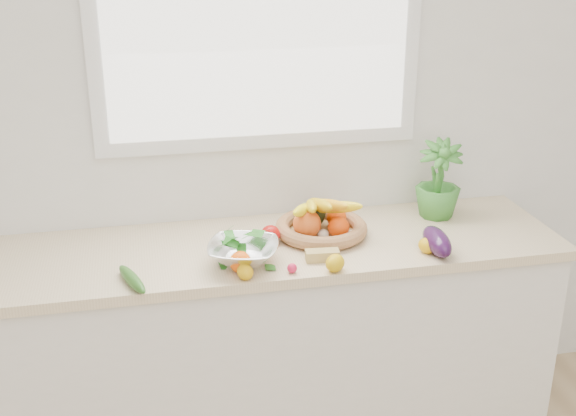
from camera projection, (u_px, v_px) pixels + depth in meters
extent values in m
cube|color=white|center=(259.00, 111.00, 2.89)|extent=(4.50, 0.02, 2.70)
cube|color=silver|center=(275.00, 348.00, 2.95)|extent=(2.20, 0.58, 0.86)
cube|color=beige|center=(274.00, 248.00, 2.79)|extent=(2.24, 0.62, 0.04)
cube|color=white|center=(258.00, 8.00, 2.73)|extent=(1.30, 0.03, 1.10)
cube|color=white|center=(259.00, 9.00, 2.71)|extent=(1.18, 0.01, 0.98)
sphere|color=#FF5908|center=(240.00, 262.00, 2.54)|extent=(0.09, 0.09, 0.08)
ellipsoid|color=#E7AA0C|center=(245.00, 272.00, 2.49)|extent=(0.07, 0.08, 0.06)
ellipsoid|color=gold|center=(335.00, 263.00, 2.55)|extent=(0.10, 0.10, 0.06)
ellipsoid|color=#D69D0B|center=(427.00, 246.00, 2.69)|extent=(0.08, 0.09, 0.06)
sphere|color=#B5100E|center=(271.00, 235.00, 2.76)|extent=(0.09, 0.09, 0.08)
cube|color=tan|center=(322.00, 255.00, 2.63)|extent=(0.13, 0.06, 0.04)
ellipsoid|color=white|center=(352.00, 235.00, 2.80)|extent=(0.06, 0.06, 0.04)
ellipsoid|color=silver|center=(323.00, 235.00, 2.81)|extent=(0.06, 0.06, 0.04)
ellipsoid|color=white|center=(432.00, 231.00, 2.84)|extent=(0.05, 0.05, 0.04)
ellipsoid|color=#2C0E36|center=(437.00, 241.00, 2.69)|extent=(0.10, 0.23, 0.09)
ellipsoid|color=#1B5819|center=(132.00, 279.00, 2.45)|extent=(0.12, 0.23, 0.04)
sphere|color=#DF1B47|center=(292.00, 268.00, 2.54)|extent=(0.04, 0.04, 0.04)
imported|color=#3C8630|center=(439.00, 180.00, 2.98)|extent=(0.23, 0.23, 0.33)
cylinder|color=tan|center=(321.00, 234.00, 2.85)|extent=(0.35, 0.35, 0.01)
torus|color=#AE7D4D|center=(321.00, 228.00, 2.84)|extent=(0.41, 0.41, 0.06)
sphere|color=orange|center=(307.00, 224.00, 2.79)|extent=(0.12, 0.12, 0.11)
sphere|color=#F34507|center=(339.00, 227.00, 2.79)|extent=(0.09, 0.09, 0.08)
sphere|color=#FF4E08|center=(337.00, 217.00, 2.89)|extent=(0.09, 0.09, 0.08)
ellipsoid|color=#243015|center=(314.00, 213.00, 2.89)|extent=(0.10, 0.10, 0.11)
ellipsoid|color=yellow|center=(304.00, 210.00, 2.78)|extent=(0.16, 0.23, 0.10)
ellipsoid|color=yellow|center=(311.00, 206.00, 2.79)|extent=(0.09, 0.25, 0.10)
ellipsoid|color=gold|center=(320.00, 205.00, 2.79)|extent=(0.07, 0.25, 0.10)
ellipsoid|color=#F5A914|center=(327.00, 205.00, 2.80)|extent=(0.14, 0.24, 0.10)
ellipsoid|color=yellow|center=(336.00, 207.00, 2.81)|extent=(0.20, 0.20, 0.10)
cylinder|color=silver|center=(244.00, 262.00, 2.60)|extent=(0.13, 0.13, 0.02)
imported|color=white|center=(243.00, 252.00, 2.59)|extent=(0.32, 0.32, 0.06)
ellipsoid|color=#175C1C|center=(243.00, 242.00, 2.57)|extent=(0.24, 0.24, 0.08)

